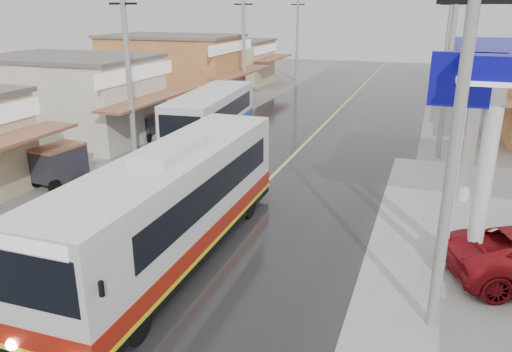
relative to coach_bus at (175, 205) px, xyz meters
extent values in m
plane|color=slate|center=(0.44, -1.02, -1.72)|extent=(120.00, 120.00, 0.00)
cube|color=black|center=(0.44, 13.98, -1.71)|extent=(12.00, 90.00, 0.02)
cube|color=#D8CC4C|center=(0.44, 13.98, -1.70)|extent=(0.15, 90.00, 0.01)
cylinder|color=white|center=(8.44, 7.98, 1.03)|extent=(0.44, 0.44, 5.50)
cylinder|color=white|center=(8.44, 1.98, 1.03)|extent=(0.44, 0.44, 5.50)
cube|color=white|center=(7.64, 1.98, 1.28)|extent=(0.25, 0.25, 6.00)
cube|color=#0C0A96|center=(7.64, 1.98, 3.78)|extent=(1.80, 0.30, 1.40)
cube|color=silver|center=(0.00, -0.07, 0.20)|extent=(2.47, 11.28, 2.77)
cube|color=black|center=(0.00, -0.07, -1.28)|extent=(2.49, 11.30, 0.28)
cube|color=#9E1C0D|center=(0.00, -0.07, -0.81)|extent=(2.51, 11.32, 0.52)
cube|color=yellow|center=(0.00, -0.07, -1.12)|extent=(2.52, 11.33, 0.13)
cube|color=black|center=(0.00, 0.40, 0.50)|extent=(2.49, 8.94, 0.94)
cube|color=black|center=(0.06, -5.64, 0.60)|extent=(2.05, 0.14, 1.22)
cube|color=black|center=(-0.06, 5.51, 0.60)|extent=(2.05, 0.14, 1.03)
cube|color=white|center=(0.06, -5.64, 1.35)|extent=(1.85, 0.14, 0.33)
cube|color=silver|center=(0.00, -0.07, 1.72)|extent=(1.16, 2.83, 0.28)
cylinder|color=black|center=(-0.98, -4.02, -1.18)|extent=(0.34, 1.04, 1.03)
cylinder|color=black|center=(1.07, -3.99, -1.18)|extent=(0.34, 1.04, 1.03)
cylinder|color=black|center=(-1.06, 3.48, -1.18)|extent=(0.34, 1.04, 1.03)
cylinder|color=black|center=(0.98, 3.51, -1.18)|extent=(0.34, 1.04, 1.03)
sphere|color=#FFF2CC|center=(-0.73, -5.72, -1.00)|extent=(0.27, 0.27, 0.26)
cube|color=black|center=(1.38, -5.38, 0.55)|extent=(0.08, 0.08, 0.33)
cube|color=silver|center=(-4.26, 11.98, 0.01)|extent=(3.22, 9.01, 2.45)
cube|color=#1A4594|center=(-4.26, 11.98, -0.82)|extent=(3.27, 9.05, 0.98)
cube|color=black|center=(-4.26, 11.98, 0.36)|extent=(3.11, 7.55, 0.88)
cube|color=black|center=(-3.82, 7.64, 0.36)|extent=(2.05, 0.32, 1.08)
cylinder|color=black|center=(-4.99, 8.75, -1.21)|extent=(0.39, 1.00, 0.98)
cylinder|color=black|center=(-2.89, 8.96, -1.21)|extent=(0.39, 1.00, 0.98)
cylinder|color=black|center=(-5.62, 14.99, -1.21)|extent=(0.39, 1.00, 0.98)
cylinder|color=black|center=(-3.52, 15.20, -1.21)|extent=(0.39, 1.00, 0.98)
imported|color=black|center=(-4.02, 10.02, -1.27)|extent=(0.67, 1.73, 0.90)
imported|color=#287A29|center=(-4.02, 9.82, -0.62)|extent=(0.56, 0.38, 1.50)
cube|color=#26262D|center=(-7.79, 4.13, -0.76)|extent=(1.55, 2.17, 1.32)
cube|color=brown|center=(-7.79, 4.13, -0.05)|extent=(1.60, 2.22, 0.10)
cylinder|color=black|center=(-8.58, 3.51, -1.42)|extent=(0.25, 0.62, 0.61)
cylinder|color=black|center=(-8.41, 4.92, -1.42)|extent=(0.25, 0.62, 0.61)
cylinder|color=black|center=(-7.29, 3.15, -1.42)|extent=(0.19, 0.62, 0.61)
cube|color=#26262D|center=(-8.59, 12.21, -0.88)|extent=(1.47, 1.96, 1.15)
cube|color=brown|center=(-8.59, 12.21, -0.26)|extent=(1.52, 2.01, 0.09)
cylinder|color=black|center=(-9.08, 11.49, -1.45)|extent=(0.26, 0.55, 0.53)
cylinder|color=black|center=(-9.32, 12.70, -1.45)|extent=(0.26, 0.55, 0.53)
cylinder|color=black|center=(-7.92, 11.53, -1.45)|extent=(0.21, 0.54, 0.53)
torus|color=black|center=(-6.55, 4.52, -1.61)|extent=(0.86, 0.86, 0.22)
torus|color=black|center=(-6.55, 4.52, -1.39)|extent=(0.86, 0.86, 0.22)
camera|label=1|loc=(6.88, -12.12, 5.61)|focal=35.00mm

